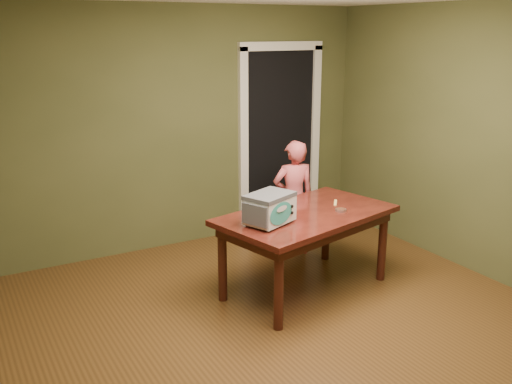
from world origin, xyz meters
The scene contains 8 objects.
floor centered at (0.00, 0.00, 0.00)m, with size 5.00×5.00×0.00m, color #563718.
room_shell centered at (0.00, 0.00, 1.71)m, with size 4.52×5.02×2.61m.
doorway centered at (1.30, 2.78, 1.06)m, with size 1.10×0.66×2.25m.
dining_table centered at (0.54, 0.80, 0.65)m, with size 1.76×1.24×0.75m.
toy_oven centered at (0.10, 0.70, 0.89)m, with size 0.49×0.42×0.26m.
baking_pan centered at (0.84, 0.68, 0.76)m, with size 0.10×0.10×0.02m.
spatula centered at (0.95, 0.91, 0.75)m, with size 0.18×0.03×0.01m, color #F4C96A.
child centered at (0.93, 1.60, 0.62)m, with size 0.45×0.30×1.24m, color #C75256.
Camera 1 is at (-2.25, -3.21, 2.34)m, focal length 40.00 mm.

